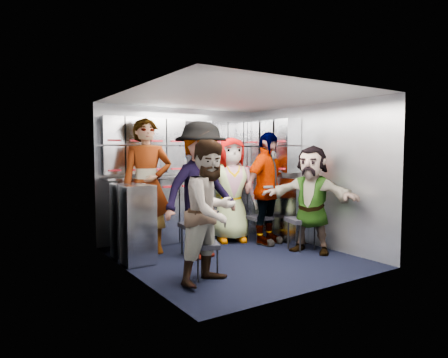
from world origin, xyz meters
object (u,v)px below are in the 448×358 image
jump_seat_mid_left (194,227)px  attendant_arc_a (211,212)px  jump_seat_center (225,212)px  attendant_standing (147,186)px  attendant_arc_c (232,190)px  attendant_arc_d (267,188)px  jump_seat_near_left (203,247)px  jump_seat_mid_right (259,219)px  attendant_arc_b (201,190)px  attendant_arc_e (311,199)px  jump_seat_near_right (302,222)px

jump_seat_mid_left → attendant_arc_a: bearing=-110.3°
jump_seat_center → attendant_standing: bearing=-173.9°
attendant_arc_a → attendant_standing: bearing=74.7°
attendant_arc_c → attendant_arc_d: attendant_arc_d is taller
jump_seat_near_left → attendant_arc_d: 1.93m
jump_seat_mid_right → attendant_arc_c: bearing=142.0°
jump_seat_center → jump_seat_mid_right: size_ratio=1.31×
jump_seat_near_left → jump_seat_mid_right: jump_seat_mid_right is taller
jump_seat_center → attendant_arc_b: size_ratio=0.29×
jump_seat_mid_left → attendant_arc_e: 1.66m
jump_seat_center → jump_seat_near_right: jump_seat_center is taller
jump_seat_center → attendant_arc_d: (0.34, -0.63, 0.42)m
attendant_arc_a → attendant_arc_e: size_ratio=1.03×
jump_seat_near_right → attendant_standing: (-1.92, 1.02, 0.53)m
jump_seat_near_left → jump_seat_center: 2.00m
attendant_standing → jump_seat_center: bearing=23.1°
jump_seat_mid_right → attendant_arc_a: (-1.64, -1.25, 0.41)m
jump_seat_center → attendant_arc_d: 0.83m
attendant_arc_b → attendant_arc_d: (1.23, 0.14, -0.05)m
attendant_arc_d → jump_seat_near_left: bearing=-168.2°
attendant_arc_c → attendant_arc_d: size_ratio=0.96×
jump_seat_near_right → attendant_arc_d: size_ratio=0.28×
jump_seat_mid_left → jump_seat_near_right: 1.54m
jump_seat_mid_left → attendant_arc_a: size_ratio=0.28×
jump_seat_near_left → jump_seat_mid_right: bearing=33.2°
jump_seat_near_left → jump_seat_near_right: jump_seat_near_right is taller
attendant_arc_d → attendant_arc_e: size_ratio=1.14×
jump_seat_near_right → attendant_arc_b: attendant_arc_b is taller
attendant_arc_a → attendant_arc_d: size_ratio=0.90×
jump_seat_mid_right → jump_seat_near_left: bearing=-146.8°
jump_seat_near_right → attendant_arc_d: bearing=109.9°
attendant_arc_c → attendant_arc_e: bearing=-44.4°
jump_seat_center → attendant_arc_b: 1.26m
attendant_arc_d → jump_seat_near_right: bearing=-86.9°
attendant_arc_c → attendant_standing: bearing=-160.3°
jump_seat_mid_right → jump_seat_center: bearing=127.3°
jump_seat_near_right → attendant_arc_e: (0.00, -0.18, 0.34)m
attendant_arc_b → attendant_arc_d: attendant_arc_b is taller
jump_seat_near_right → attendant_arc_b: 1.56m
jump_seat_center → attendant_arc_a: bearing=-127.4°
attendant_standing → jump_seat_near_left: bearing=-69.4°
jump_seat_mid_left → attendant_arc_c: (0.89, 0.40, 0.43)m
jump_seat_mid_left → jump_seat_center: bearing=33.3°
jump_seat_near_right → jump_seat_mid_left: bearing=157.5°
jump_seat_near_left → attendant_arc_e: 1.89m
jump_seat_mid_left → attendant_arc_e: attendant_arc_e is taller
attendant_arc_d → attendant_arc_e: attendant_arc_d is taller
attendant_arc_a → attendant_arc_d: (1.64, 1.07, 0.08)m
jump_seat_near_right → jump_seat_center: bearing=114.6°
attendant_arc_b → attendant_arc_c: size_ratio=1.11×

